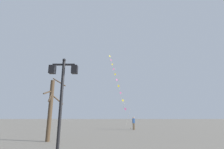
# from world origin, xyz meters

# --- Properties ---
(ground_plane) EXTENTS (160.00, 160.00, 0.00)m
(ground_plane) POSITION_xyz_m (0.00, 20.00, 0.00)
(ground_plane) COLOR gray
(twin_lantern_lamp_post) EXTENTS (1.36, 0.28, 4.59)m
(twin_lantern_lamp_post) POSITION_xyz_m (-2.75, 6.10, 3.19)
(twin_lantern_lamp_post) COLOR black
(twin_lantern_lamp_post) RESTS_ON ground_plane
(kite_train) EXTENTS (3.53, 13.86, 16.60)m
(kite_train) POSITION_xyz_m (0.57, 30.71, 8.85)
(kite_train) COLOR brown
(kite_train) RESTS_ON ground_plane
(kite_flyer) EXTENTS (0.32, 0.63, 1.71)m
(kite_flyer) POSITION_xyz_m (2.58, 21.95, 0.90)
(kite_flyer) COLOR brown
(kite_flyer) RESTS_ON ground_plane
(bare_tree) EXTENTS (1.38, 2.12, 4.85)m
(bare_tree) POSITION_xyz_m (-5.18, 11.44, 2.44)
(bare_tree) COLOR #423323
(bare_tree) RESTS_ON ground_plane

